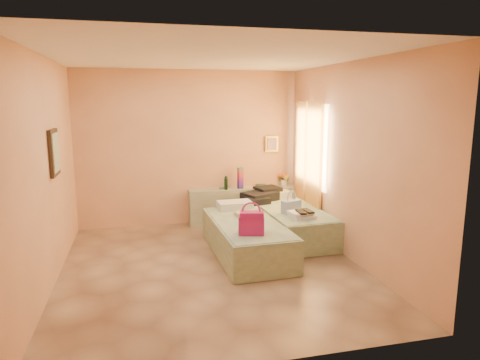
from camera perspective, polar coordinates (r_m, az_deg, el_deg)
The scene contains 16 objects.
ground at distance 6.00m, azimuth -3.78°, elevation -11.59°, with size 4.50×4.50×0.00m, color tan.
room_walls at distance 6.17m, azimuth -3.00°, elevation 6.16°, with size 4.02×4.51×2.81m.
headboard_ledge at distance 8.05m, azimuth 0.49°, elevation -3.33°, with size 2.05×0.30×0.65m, color #ACB392.
bed_left at distance 6.40m, azimuth 0.92°, elevation -7.74°, with size 0.90×2.00×0.50m, color #A5BF99.
bed_right at distance 7.25m, azimuth 6.56°, elevation -5.59°, with size 0.90×2.00×0.50m, color #A5BF99.
water_bottle at distance 7.82m, azimuth -1.88°, elevation -0.42°, with size 0.07×0.07×0.24m, color #133520.
rainbow_box at distance 7.90m, azimuth 0.04°, elevation 0.27°, with size 0.09×0.09×0.39m, color #AF1565.
small_dish at distance 7.92m, azimuth -2.39°, elevation -1.06°, with size 0.12×0.12×0.03m, color #50935F.
green_book at distance 8.14m, azimuth 2.83°, elevation -0.72°, with size 0.20×0.14×0.03m, color #294E36.
flower_vase at distance 8.24m, azimuth 5.88°, elevation 0.27°, with size 0.22×0.22×0.29m, color silver.
magenta_handbag at distance 5.72m, azimuth 1.49°, elevation -5.72°, with size 0.34×0.19×0.31m, color #AF1565.
khaki_garment at distance 6.65m, azimuth 1.00°, elevation -4.54°, with size 0.33×0.27×0.06m, color tan.
clothes_pile at distance 7.65m, azimuth 3.05°, elevation -2.01°, with size 0.64×0.64×0.19m, color black.
blue_handbag at distance 6.85m, azimuth 6.84°, elevation -3.53°, with size 0.32×0.14×0.20m, color #3E5B95.
towel_stack at distance 6.58m, azimuth 8.28°, elevation -4.62°, with size 0.35×0.30×0.10m, color white.
sandal_pair at distance 6.53m, azimuth 8.62°, elevation -4.17°, with size 0.20×0.26×0.03m, color black.
Camera 1 is at (-0.92, -5.48, 2.27)m, focal length 32.00 mm.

